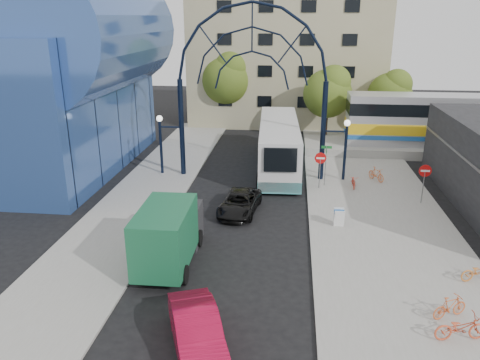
# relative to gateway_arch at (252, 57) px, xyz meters

# --- Properties ---
(ground) EXTENTS (120.00, 120.00, 0.00)m
(ground) POSITION_rel_gateway_arch_xyz_m (0.00, -14.00, -8.56)
(ground) COLOR black
(ground) RESTS_ON ground
(sidewalk_east) EXTENTS (8.00, 56.00, 0.12)m
(sidewalk_east) POSITION_rel_gateway_arch_xyz_m (8.00, -10.00, -8.50)
(sidewalk_east) COLOR gray
(sidewalk_east) RESTS_ON ground
(plaza_west) EXTENTS (5.00, 50.00, 0.12)m
(plaza_west) POSITION_rel_gateway_arch_xyz_m (-6.50, -8.00, -8.50)
(plaza_west) COLOR gray
(plaza_west) RESTS_ON ground
(gateway_arch) EXTENTS (13.64, 0.44, 12.10)m
(gateway_arch) POSITION_rel_gateway_arch_xyz_m (0.00, 0.00, 0.00)
(gateway_arch) COLOR black
(gateway_arch) RESTS_ON ground
(stop_sign) EXTENTS (0.80, 0.07, 2.50)m
(stop_sign) POSITION_rel_gateway_arch_xyz_m (4.80, -2.00, -6.56)
(stop_sign) COLOR slate
(stop_sign) RESTS_ON sidewalk_east
(do_not_enter_sign) EXTENTS (0.76, 0.07, 2.48)m
(do_not_enter_sign) POSITION_rel_gateway_arch_xyz_m (11.00, -4.00, -6.58)
(do_not_enter_sign) COLOR slate
(do_not_enter_sign) RESTS_ON sidewalk_east
(street_name_sign) EXTENTS (0.70, 0.70, 2.80)m
(street_name_sign) POSITION_rel_gateway_arch_xyz_m (5.20, -1.40, -6.43)
(street_name_sign) COLOR slate
(street_name_sign) RESTS_ON sidewalk_east
(sandwich_board) EXTENTS (0.55, 0.61, 0.99)m
(sandwich_board) POSITION_rel_gateway_arch_xyz_m (5.60, -8.02, -7.81)
(sandwich_board) COLOR white
(sandwich_board) RESTS_ON sidewalk_east
(transit_hall) EXTENTS (16.50, 18.00, 14.50)m
(transit_hall) POSITION_rel_gateway_arch_xyz_m (-15.30, 1.00, -1.86)
(transit_hall) COLOR #305195
(transit_hall) RESTS_ON ground
(apartment_block) EXTENTS (20.00, 12.10, 14.00)m
(apartment_block) POSITION_rel_gateway_arch_xyz_m (2.00, 20.97, -1.55)
(apartment_block) COLOR tan
(apartment_block) RESTS_ON ground
(tree_north_a) EXTENTS (4.48, 4.48, 7.00)m
(tree_north_a) POSITION_rel_gateway_arch_xyz_m (6.12, 11.93, -3.95)
(tree_north_a) COLOR #382314
(tree_north_a) RESTS_ON ground
(tree_north_b) EXTENTS (5.12, 5.12, 8.00)m
(tree_north_b) POSITION_rel_gateway_arch_xyz_m (-3.88, 15.93, -3.29)
(tree_north_b) COLOR #382314
(tree_north_b) RESTS_ON ground
(tree_north_c) EXTENTS (4.16, 4.16, 6.50)m
(tree_north_c) POSITION_rel_gateway_arch_xyz_m (12.12, 13.93, -4.28)
(tree_north_c) COLOR #382314
(tree_north_c) RESTS_ON ground
(city_bus) EXTENTS (3.53, 13.05, 3.55)m
(city_bus) POSITION_rel_gateway_arch_xyz_m (1.88, 2.67, -6.70)
(city_bus) COLOR silver
(city_bus) RESTS_ON ground
(green_truck) EXTENTS (2.42, 6.05, 3.03)m
(green_truck) POSITION_rel_gateway_arch_xyz_m (-2.68, -12.74, -7.04)
(green_truck) COLOR black
(green_truck) RESTS_ON ground
(black_suv) EXTENTS (2.52, 4.62, 1.23)m
(black_suv) POSITION_rel_gateway_arch_xyz_m (-0.09, -6.49, -7.94)
(black_suv) COLOR black
(black_suv) RESTS_ON ground
(red_sedan) EXTENTS (3.08, 4.77, 1.48)m
(red_sedan) POSITION_rel_gateway_arch_xyz_m (-0.18, -18.78, -7.81)
(red_sedan) COLOR maroon
(red_sedan) RESTS_ON ground
(bike_near_a) EXTENTS (0.58, 1.58, 0.82)m
(bike_near_a) POSITION_rel_gateway_arch_xyz_m (7.14, -1.54, -8.02)
(bike_near_a) COLOR red
(bike_near_a) RESTS_ON sidewalk_east
(bike_near_b) EXTENTS (1.20, 1.58, 0.95)m
(bike_near_b) POSITION_rel_gateway_arch_xyz_m (8.87, 0.00, -7.96)
(bike_near_b) COLOR orange
(bike_near_b) RESTS_ON sidewalk_east
(bike_far_a) EXTENTS (1.80, 1.04, 0.89)m
(bike_far_a) POSITION_rel_gateway_arch_xyz_m (11.20, -13.09, -7.99)
(bike_far_a) COLOR orange
(bike_far_a) RESTS_ON sidewalk_east
(bike_far_b) EXTENTS (1.59, 1.08, 0.94)m
(bike_far_b) POSITION_rel_gateway_arch_xyz_m (9.11, -16.02, -7.97)
(bike_far_b) COLOR #CC5828
(bike_far_b) RESTS_ON sidewalk_east
(bike_far_c) EXTENTS (2.01, 1.01, 1.01)m
(bike_far_c) POSITION_rel_gateway_arch_xyz_m (9.08, -17.33, -7.93)
(bike_far_c) COLOR #CF4B29
(bike_far_c) RESTS_ON sidewalk_east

